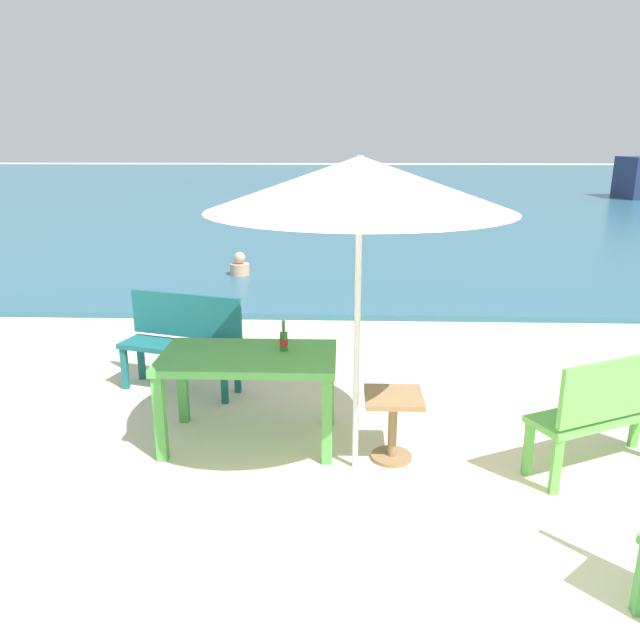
{
  "coord_description": "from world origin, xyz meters",
  "views": [
    {
      "loc": [
        -0.29,
        -3.11,
        2.41
      ],
      "look_at": [
        -0.52,
        3.0,
        0.6
      ],
      "focal_mm": 34.56,
      "sensor_mm": 36.0,
      "label": 1
    }
  ],
  "objects_px": {
    "beer_bottle_amber": "(284,340)",
    "side_table_wood": "(393,417)",
    "bench_green_right": "(612,406)",
    "patio_umbrella": "(360,184)",
    "swimmer_person": "(240,266)",
    "bench_teal_center": "(182,336)",
    "picnic_table_green": "(249,367)"
  },
  "relations": [
    {
      "from": "beer_bottle_amber",
      "to": "patio_umbrella",
      "type": "height_order",
      "value": "patio_umbrella"
    },
    {
      "from": "patio_umbrella",
      "to": "swimmer_person",
      "type": "height_order",
      "value": "patio_umbrella"
    },
    {
      "from": "patio_umbrella",
      "to": "bench_teal_center",
      "type": "relative_size",
      "value": 1.84
    },
    {
      "from": "patio_umbrella",
      "to": "swimmer_person",
      "type": "relative_size",
      "value": 5.61
    },
    {
      "from": "picnic_table_green",
      "to": "patio_umbrella",
      "type": "relative_size",
      "value": 0.61
    },
    {
      "from": "side_table_wood",
      "to": "bench_green_right",
      "type": "relative_size",
      "value": 0.44
    },
    {
      "from": "picnic_table_green",
      "to": "bench_teal_center",
      "type": "height_order",
      "value": "bench_teal_center"
    },
    {
      "from": "bench_teal_center",
      "to": "bench_green_right",
      "type": "distance_m",
      "value": 3.85
    },
    {
      "from": "picnic_table_green",
      "to": "patio_umbrella",
      "type": "xyz_separation_m",
      "value": [
        0.85,
        -0.4,
        1.47
      ]
    },
    {
      "from": "bench_teal_center",
      "to": "swimmer_person",
      "type": "distance_m",
      "value": 4.97
    },
    {
      "from": "patio_umbrella",
      "to": "picnic_table_green",
      "type": "bearing_deg",
      "value": 155.17
    },
    {
      "from": "patio_umbrella",
      "to": "bench_teal_center",
      "type": "bearing_deg",
      "value": 138.28
    },
    {
      "from": "picnic_table_green",
      "to": "bench_teal_center",
      "type": "relative_size",
      "value": 1.12
    },
    {
      "from": "side_table_wood",
      "to": "bench_teal_center",
      "type": "distance_m",
      "value": 2.4
    },
    {
      "from": "bench_teal_center",
      "to": "bench_green_right",
      "type": "height_order",
      "value": "same"
    },
    {
      "from": "beer_bottle_amber",
      "to": "bench_teal_center",
      "type": "distance_m",
      "value": 1.52
    },
    {
      "from": "bench_teal_center",
      "to": "bench_green_right",
      "type": "bearing_deg",
      "value": -23.08
    },
    {
      "from": "bench_green_right",
      "to": "beer_bottle_amber",
      "type": "bearing_deg",
      "value": 168.32
    },
    {
      "from": "bench_green_right",
      "to": "bench_teal_center",
      "type": "bearing_deg",
      "value": 156.92
    },
    {
      "from": "patio_umbrella",
      "to": "side_table_wood",
      "type": "height_order",
      "value": "patio_umbrella"
    },
    {
      "from": "bench_teal_center",
      "to": "swimmer_person",
      "type": "xyz_separation_m",
      "value": [
        -0.25,
        4.95,
        -0.3
      ]
    },
    {
      "from": "patio_umbrella",
      "to": "bench_teal_center",
      "type": "xyz_separation_m",
      "value": [
        -1.68,
        1.49,
        -1.58
      ]
    },
    {
      "from": "beer_bottle_amber",
      "to": "bench_green_right",
      "type": "distance_m",
      "value": 2.51
    },
    {
      "from": "patio_umbrella",
      "to": "swimmer_person",
      "type": "xyz_separation_m",
      "value": [
        -1.93,
        6.45,
        -1.88
      ]
    },
    {
      "from": "patio_umbrella",
      "to": "swimmer_person",
      "type": "distance_m",
      "value": 6.98
    },
    {
      "from": "patio_umbrella",
      "to": "side_table_wood",
      "type": "bearing_deg",
      "value": 25.55
    },
    {
      "from": "beer_bottle_amber",
      "to": "swimmer_person",
      "type": "distance_m",
      "value": 6.14
    },
    {
      "from": "side_table_wood",
      "to": "patio_umbrella",
      "type": "bearing_deg",
      "value": -154.45
    },
    {
      "from": "bench_teal_center",
      "to": "picnic_table_green",
      "type": "bearing_deg",
      "value": -53.2
    },
    {
      "from": "swimmer_person",
      "to": "patio_umbrella",
      "type": "bearing_deg",
      "value": -73.35
    },
    {
      "from": "swimmer_person",
      "to": "beer_bottle_amber",
      "type": "bearing_deg",
      "value": -77.22
    },
    {
      "from": "beer_bottle_amber",
      "to": "side_table_wood",
      "type": "height_order",
      "value": "beer_bottle_amber"
    }
  ]
}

